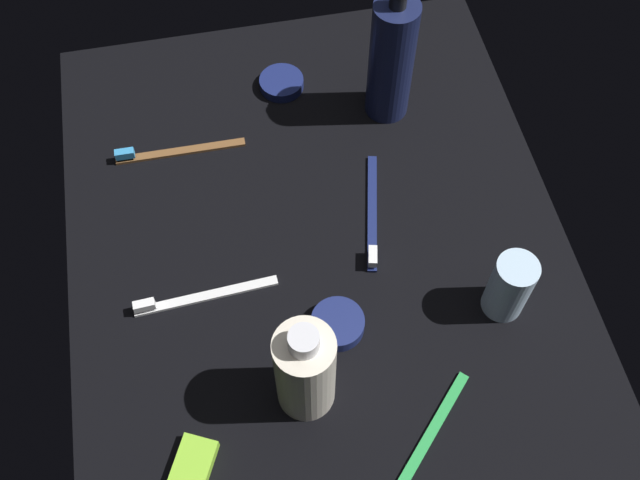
# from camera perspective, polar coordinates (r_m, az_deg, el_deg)

# --- Properties ---
(ground_plane) EXTENTS (0.84, 0.64, 0.01)m
(ground_plane) POSITION_cam_1_polar(r_m,az_deg,el_deg) (0.96, -0.00, -1.08)
(ground_plane) COLOR black
(lotion_bottle) EXTENTS (0.06, 0.06, 0.22)m
(lotion_bottle) POSITION_cam_1_polar(r_m,az_deg,el_deg) (1.03, 5.48, 13.56)
(lotion_bottle) COLOR #171E44
(lotion_bottle) RESTS_ON ground_plane
(bodywash_bottle) EXTENTS (0.07, 0.07, 0.17)m
(bodywash_bottle) POSITION_cam_1_polar(r_m,az_deg,el_deg) (0.81, -1.14, -9.94)
(bodywash_bottle) COLOR silver
(bodywash_bottle) RESTS_ON ground_plane
(deodorant_stick) EXTENTS (0.05, 0.05, 0.10)m
(deodorant_stick) POSITION_cam_1_polar(r_m,az_deg,el_deg) (0.91, 14.30, -3.48)
(deodorant_stick) COLOR silver
(deodorant_stick) RESTS_ON ground_plane
(toothbrush_navy) EXTENTS (0.18, 0.05, 0.02)m
(toothbrush_navy) POSITION_cam_1_polar(r_m,az_deg,el_deg) (0.98, 4.03, 1.74)
(toothbrush_navy) COLOR navy
(toothbrush_navy) RESTS_ON ground_plane
(toothbrush_brown) EXTENTS (0.01, 0.18, 0.02)m
(toothbrush_brown) POSITION_cam_1_polar(r_m,az_deg,el_deg) (1.06, -11.23, 6.71)
(toothbrush_brown) COLOR brown
(toothbrush_brown) RESTS_ON ground_plane
(toothbrush_white) EXTENTS (0.02, 0.18, 0.02)m
(toothbrush_white) POSITION_cam_1_polar(r_m,az_deg,el_deg) (0.93, -9.38, -4.30)
(toothbrush_white) COLOR white
(toothbrush_white) RESTS_ON ground_plane
(toothbrush_green) EXTENTS (0.14, 0.13, 0.02)m
(toothbrush_green) POSITION_cam_1_polar(r_m,az_deg,el_deg) (0.86, 7.89, -15.41)
(toothbrush_green) COLOR green
(toothbrush_green) RESTS_ON ground_plane
(cream_tin_left) EXTENTS (0.06, 0.06, 0.02)m
(cream_tin_left) POSITION_cam_1_polar(r_m,az_deg,el_deg) (1.12, -2.76, 11.94)
(cream_tin_left) COLOR navy
(cream_tin_left) RESTS_ON ground_plane
(cream_tin_right) EXTENTS (0.07, 0.07, 0.02)m
(cream_tin_right) POSITION_cam_1_polar(r_m,az_deg,el_deg) (0.90, 1.67, -6.38)
(cream_tin_right) COLOR navy
(cream_tin_right) RESTS_ON ground_plane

